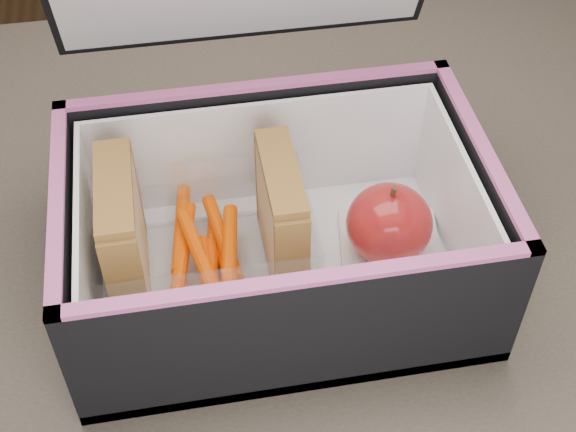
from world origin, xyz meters
name	(u,v)px	position (x,y,z in m)	size (l,w,h in m)	color
kitchen_table	(330,315)	(0.00, 0.00, 0.66)	(1.20, 0.80, 0.75)	brown
lunch_bag	(276,219)	(-0.05, -0.02, 0.82)	(0.32, 0.29, 0.31)	black
plastic_tub	(206,244)	(-0.11, -0.02, 0.80)	(0.16, 0.12, 0.07)	white
sandwich_left	(124,235)	(-0.17, -0.02, 0.82)	(0.03, 0.10, 0.11)	tan
sandwich_right	(281,217)	(-0.05, -0.02, 0.82)	(0.03, 0.09, 0.10)	tan
carrot_sticks	(208,255)	(-0.11, -0.02, 0.78)	(0.06, 0.14, 0.03)	#E64200
paper_napkin	(390,248)	(0.04, -0.02, 0.77)	(0.08, 0.08, 0.01)	white
red_apple	(389,224)	(0.04, -0.03, 0.80)	(0.07, 0.07, 0.07)	maroon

